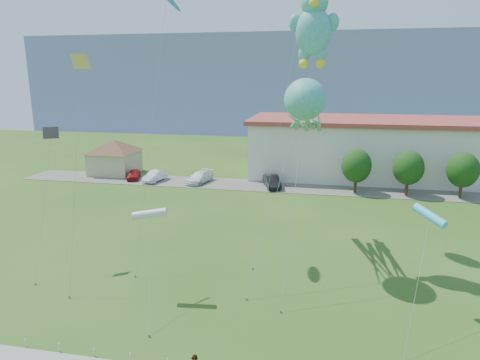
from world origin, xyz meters
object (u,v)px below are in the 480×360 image
at_px(warehouse, 473,150).
at_px(parked_car_red, 134,174).
at_px(parked_car_black, 272,181).
at_px(octopus_kite, 306,109).
at_px(pavilion, 114,153).
at_px(teddy_bear_kite, 314,25).
at_px(parked_car_silver, 155,176).
at_px(parked_car_white, 200,177).

relative_size(warehouse, parked_car_red, 15.79).
xyz_separation_m(parked_car_black, octopus_kite, (4.99, -21.17, 10.86)).
height_order(pavilion, teddy_bear_kite, teddy_bear_kite).
relative_size(parked_car_red, parked_car_black, 0.82).
relative_size(warehouse, octopus_kite, 4.28).
bearing_deg(octopus_kite, pavilion, 139.15).
height_order(parked_car_silver, octopus_kite, octopus_kite).
relative_size(pavilion, octopus_kite, 0.65).
distance_m(pavilion, teddy_bear_kite, 40.05).
distance_m(parked_car_white, octopus_kite, 28.45).
bearing_deg(parked_car_red, parked_car_white, -17.14).
distance_m(warehouse, parked_car_black, 28.23).
relative_size(parked_car_black, octopus_kite, 0.33).
height_order(parked_car_red, parked_car_silver, parked_car_silver).
distance_m(pavilion, parked_car_black, 24.02).
distance_m(pavilion, parked_car_silver, 8.71).
xyz_separation_m(pavilion, parked_car_white, (13.83, -3.05, -2.24)).
relative_size(parked_car_red, octopus_kite, 0.27).
xyz_separation_m(pavilion, warehouse, (50.00, 6.00, 1.10)).
height_order(parked_car_black, teddy_bear_kite, teddy_bear_kite).
bearing_deg(pavilion, teddy_bear_kite, -39.14).
relative_size(warehouse, parked_car_white, 12.15).
distance_m(pavilion, parked_car_white, 14.34).
height_order(pavilion, parked_car_red, pavilion).
xyz_separation_m(parked_car_red, teddy_bear_kite, (24.65, -20.55, 16.89)).
xyz_separation_m(parked_car_silver, teddy_bear_kite, (21.28, -20.04, 16.82)).
bearing_deg(parked_car_white, teddy_bear_kite, -40.54).
relative_size(warehouse, parked_car_black, 12.90).
xyz_separation_m(pavilion, parked_car_red, (4.28, -2.99, -2.31)).
bearing_deg(parked_car_black, warehouse, 2.09).
relative_size(parked_car_white, teddy_bear_kite, 0.25).
height_order(parked_car_white, parked_car_black, parked_car_black).
bearing_deg(teddy_bear_kite, parked_car_silver, 136.72).
distance_m(parked_car_silver, teddy_bear_kite, 33.72).
xyz_separation_m(pavilion, parked_car_black, (23.65, -3.58, -2.18)).
relative_size(parked_car_red, parked_car_silver, 0.88).
xyz_separation_m(pavilion, octopus_kite, (28.63, -24.75, 8.68)).
bearing_deg(teddy_bear_kite, parked_car_red, 140.18).
distance_m(parked_car_black, teddy_bear_kite, 26.60).
bearing_deg(parked_car_black, octopus_kite, -94.64).
distance_m(pavilion, octopus_kite, 38.83).
bearing_deg(pavilion, warehouse, 6.84).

